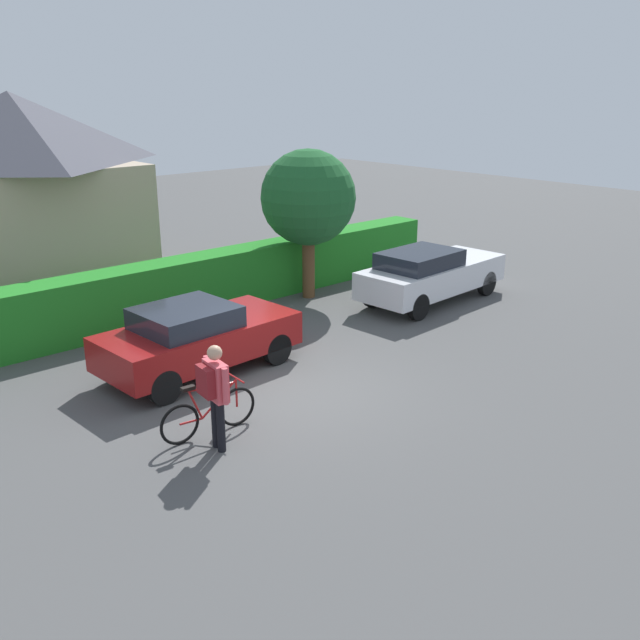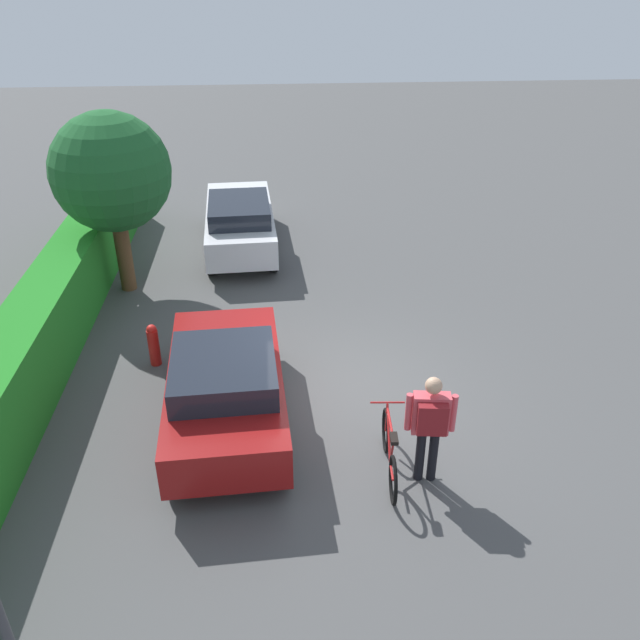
{
  "view_description": "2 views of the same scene",
  "coord_description": "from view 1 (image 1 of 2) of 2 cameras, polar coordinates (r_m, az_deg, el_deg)",
  "views": [
    {
      "loc": [
        -7.57,
        -9.24,
        5.41
      ],
      "look_at": [
        0.98,
        0.25,
        1.1
      ],
      "focal_mm": 39.46,
      "sensor_mm": 36.0,
      "label": 1
    },
    {
      "loc": [
        -9.05,
        1.07,
        6.53
      ],
      "look_at": [
        0.48,
        0.34,
        1.13
      ],
      "focal_mm": 36.57,
      "sensor_mm": 36.0,
      "label": 2
    }
  ],
  "objects": [
    {
      "name": "hedge_row",
      "position": [
        16.96,
        -13.79,
        2.0
      ],
      "size": [
        18.22,
        0.9,
        1.4
      ],
      "primitive_type": "cube",
      "color": "#217E22",
      "rests_on": "ground"
    },
    {
      "name": "fire_hydrant",
      "position": [
        16.02,
        -6.99,
        0.35
      ],
      "size": [
        0.2,
        0.2,
        0.81
      ],
      "color": "red",
      "rests_on": "ground"
    },
    {
      "name": "parked_car_far",
      "position": [
        18.35,
        8.91,
        3.74
      ],
      "size": [
        4.46,
        1.83,
        1.42
      ],
      "color": "silver",
      "rests_on": "ground"
    },
    {
      "name": "ground_plane",
      "position": [
        13.11,
        -2.47,
        -5.73
      ],
      "size": [
        60.0,
        60.0,
        0.0
      ],
      "primitive_type": "plane",
      "color": "#4C4C4C"
    },
    {
      "name": "person_rider",
      "position": [
        10.78,
        -8.57,
        -5.43
      ],
      "size": [
        0.39,
        0.68,
        1.72
      ],
      "color": "black",
      "rests_on": "ground"
    },
    {
      "name": "parked_car_near",
      "position": [
        13.85,
        -9.95,
        -1.36
      ],
      "size": [
        3.99,
        1.92,
        1.39
      ],
      "color": "maroon",
      "rests_on": "ground"
    },
    {
      "name": "tree_kerbside",
      "position": [
        18.18,
        -0.97,
        9.84
      ],
      "size": [
        2.44,
        2.44,
        3.87
      ],
      "color": "brown",
      "rests_on": "ground"
    },
    {
      "name": "bicycle",
      "position": [
        11.53,
        -8.99,
        -7.47
      ],
      "size": [
        1.72,
        0.5,
        0.94
      ],
      "color": "black",
      "rests_on": "ground"
    },
    {
      "name": "house_distant",
      "position": [
        20.52,
        -23.14,
        9.53
      ],
      "size": [
        5.82,
        4.84,
        5.23
      ],
      "color": "tan",
      "rests_on": "ground"
    }
  ]
}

